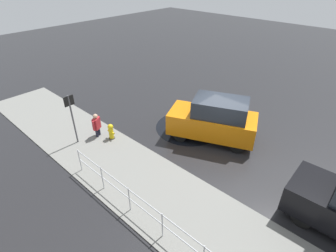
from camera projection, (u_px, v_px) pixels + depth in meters
name	position (u px, v px, depth m)	size (l,w,h in m)	color
ground_plane	(220.00, 142.00, 12.14)	(60.00, 60.00, 0.00)	black
kerb_strip	(156.00, 192.00, 9.50)	(24.00, 3.20, 0.04)	slate
moving_hatchback	(214.00, 119.00, 11.88)	(4.25, 3.10, 2.06)	orange
fire_hydrant	(111.00, 132.00, 12.16)	(0.42, 0.31, 0.80)	gold
pedestrian	(97.00, 124.00, 12.19)	(0.37, 0.52, 1.22)	#B2262D
metal_railing	(145.00, 208.00, 8.01)	(7.42, 0.04, 1.05)	#B7BABF
sign_post	(71.00, 113.00, 11.28)	(0.07, 0.44, 2.40)	#4C4C51
puddle_patch	(188.00, 127.00, 13.24)	(3.29, 3.29, 0.01)	black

